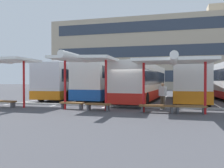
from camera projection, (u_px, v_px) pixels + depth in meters
The scene contains 21 objects.
ground_plane at pixel (133, 107), 15.49m from camera, with size 160.00×160.00×0.00m, color #47474C.
terminal_building at pixel (160, 56), 50.29m from camera, with size 44.72×13.50×17.10m.
coach_bus_0 at pixel (70, 82), 23.07m from camera, with size 2.89×10.13×3.63m.
coach_bus_1 at pixel (108, 81), 22.60m from camera, with size 3.13×11.46×3.82m.
coach_bus_2 at pixel (143, 83), 20.50m from camera, with size 3.44×12.63×3.48m.
coach_bus_3 at pixel (189, 82), 20.13m from camera, with size 2.71×11.36×3.65m.
lane_stripe_0 at pixel (52, 98), 23.83m from camera, with size 0.16×14.00×0.01m, color white.
lane_stripe_1 at pixel (86, 99), 22.88m from camera, with size 0.16×14.00×0.01m, color white.
lane_stripe_2 at pixel (124, 99), 21.94m from camera, with size 0.16×14.00×0.01m, color white.
lane_stripe_3 at pixel (165, 100), 20.99m from camera, with size 0.16×14.00×0.01m, color white.
lane_stripe_4 at pixel (209, 101), 20.05m from camera, with size 0.16×14.00×0.01m, color white.
waiting_shelter_0 at pixel (2, 61), 15.41m from camera, with size 3.91×4.69×3.31m.
bench_0 at pixel (4, 102), 15.63m from camera, with size 1.82×0.65×0.45m.
waiting_shelter_1 at pixel (83, 60), 13.84m from camera, with size 3.66×4.72×3.27m.
bench_1 at pixel (72, 104), 14.46m from camera, with size 1.58×0.52×0.45m.
bench_2 at pixel (98, 105), 13.74m from camera, with size 1.57×0.58×0.45m.
waiting_shelter_2 at pixel (174, 62), 12.45m from camera, with size 4.27×4.98×3.03m.
bench_3 at pixel (157, 107), 12.86m from camera, with size 1.96×0.61×0.45m.
bench_4 at pixel (191, 107), 12.58m from camera, with size 1.72×0.61×0.45m.
platform_kerb at pixel (133, 106), 15.55m from camera, with size 44.00×0.24×0.12m, color #ADADA8.
waiting_passenger_0 at pixel (163, 94), 14.75m from camera, with size 0.51×0.46×1.65m.
Camera 1 is at (2.53, -15.32, 1.80)m, focal length 37.24 mm.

